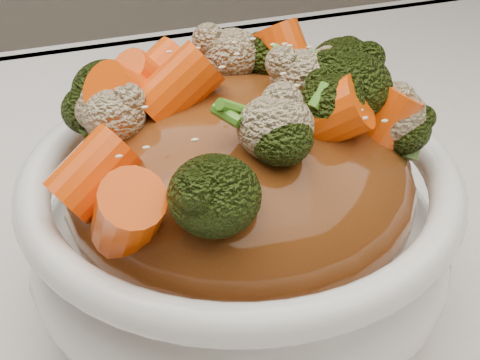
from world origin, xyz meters
name	(u,v)px	position (x,y,z in m)	size (l,w,h in m)	color
tablecloth	(293,345)	(0.00, 0.00, 0.73)	(1.20, 0.80, 0.04)	silver
bowl	(240,232)	(-0.02, 0.03, 0.79)	(0.22, 0.22, 0.09)	white
sauce_base	(240,185)	(-0.02, 0.03, 0.82)	(0.18, 0.18, 0.10)	#643011
carrots	(240,70)	(-0.02, 0.03, 0.89)	(0.18, 0.18, 0.05)	#FD5208
broccoli	(240,72)	(-0.02, 0.03, 0.89)	(0.18, 0.18, 0.05)	black
cauliflower	(240,76)	(-0.02, 0.03, 0.89)	(0.18, 0.18, 0.04)	tan
scallions	(240,68)	(-0.02, 0.03, 0.89)	(0.13, 0.13, 0.02)	#43851E
sesame_seeds	(240,68)	(-0.02, 0.03, 0.89)	(0.16, 0.16, 0.01)	beige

